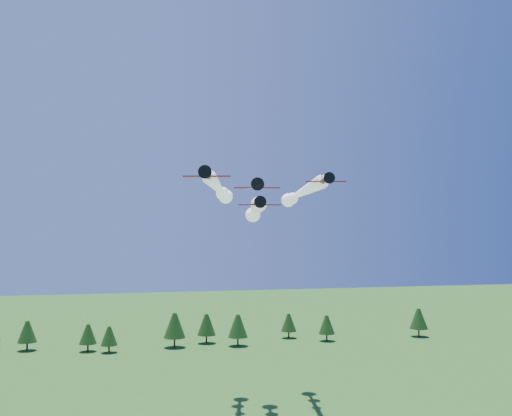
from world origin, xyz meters
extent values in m
cylinder|color=black|center=(-2.43, -7.29, 44.18)|extent=(1.90, 4.98, 0.91)
cone|color=black|center=(-3.02, -10.09, 44.18)|extent=(1.06, 0.99, 0.91)
cone|color=black|center=(-3.13, -10.62, 44.18)|extent=(0.47, 0.48, 0.40)
cylinder|color=black|center=(-3.16, -10.77, 44.18)|extent=(1.87, 0.43, 1.90)
cube|color=#BB0C0B|center=(-2.50, -7.65, 43.89)|extent=(6.82, 2.59, 0.11)
cube|color=#BB0C0B|center=(-1.76, -4.14, 44.23)|extent=(2.73, 1.30, 0.06)
cube|color=#BB0C0B|center=(-1.74, -4.06, 44.95)|extent=(0.26, 0.86, 1.31)
ellipsoid|color=#8DC2DB|center=(-2.60, -8.09, 44.54)|extent=(0.86, 1.20, 0.57)
sphere|color=white|center=(6.22, 33.60, 44.18)|extent=(2.30, 2.30, 2.30)
sphere|color=white|center=(7.34, 38.88, 44.18)|extent=(3.00, 3.00, 3.00)
sphere|color=white|center=(8.45, 44.15, 44.18)|extent=(3.70, 3.70, 3.70)
cylinder|color=black|center=(-9.39, 1.40, 49.40)|extent=(2.41, 5.92, 1.08)
cone|color=black|center=(-10.19, -1.90, 49.40)|extent=(1.28, 1.20, 1.08)
cone|color=black|center=(-10.34, -2.53, 49.40)|extent=(0.58, 0.58, 0.48)
cylinder|color=black|center=(-10.38, -2.71, 49.40)|extent=(2.21, 0.57, 2.27)
cube|color=#BB0C0B|center=(-9.49, 0.98, 49.05)|extent=(8.11, 3.28, 0.13)
cube|color=#BB0C0B|center=(-8.50, 5.13, 49.45)|extent=(3.26, 1.62, 0.08)
cube|color=#BB0C0B|center=(-8.47, 5.24, 50.32)|extent=(0.33, 1.02, 1.57)
ellipsoid|color=#8DC2DB|center=(-9.62, 0.46, 49.83)|extent=(1.06, 1.44, 0.67)
sphere|color=white|center=(0.43, 42.27, 49.40)|extent=(2.30, 2.30, 2.30)
sphere|color=white|center=(1.68, 47.46, 49.40)|extent=(3.00, 3.00, 3.00)
sphere|color=white|center=(2.93, 52.64, 49.40)|extent=(3.70, 3.70, 3.70)
cylinder|color=black|center=(10.79, -1.17, 48.70)|extent=(1.81, 5.16, 0.94)
cone|color=black|center=(10.28, -4.09, 48.70)|extent=(1.07, 1.00, 0.94)
cone|color=black|center=(10.18, -4.64, 48.70)|extent=(0.48, 0.49, 0.41)
cylinder|color=black|center=(10.15, -4.80, 48.70)|extent=(1.95, 0.38, 1.97)
cube|color=#BB0C0B|center=(10.73, -1.54, 48.40)|extent=(7.07, 2.47, 0.11)
cube|color=#BB0C0B|center=(11.38, 2.11, 48.75)|extent=(2.82, 1.26, 0.07)
cube|color=#BB0C0B|center=(11.39, 2.20, 49.50)|extent=(0.24, 0.89, 1.36)
ellipsoid|color=#8DC2DB|center=(10.65, -2.00, 49.08)|extent=(0.86, 1.23, 0.59)
sphere|color=white|center=(18.48, 42.01, 48.70)|extent=(2.30, 2.30, 2.30)
sphere|color=white|center=(19.47, 47.59, 48.70)|extent=(3.00, 3.00, 3.00)
sphere|color=white|center=(20.47, 53.18, 48.70)|extent=(3.70, 3.70, 3.70)
cylinder|color=black|center=(0.69, 7.14, 48.12)|extent=(2.42, 6.18, 1.13)
cone|color=black|center=(-0.08, 3.68, 48.12)|extent=(1.32, 1.24, 1.13)
cone|color=black|center=(-0.23, 3.02, 48.12)|extent=(0.59, 0.60, 0.50)
cylinder|color=black|center=(-0.27, 2.83, 48.12)|extent=(2.32, 0.56, 2.37)
cube|color=#BB0C0B|center=(0.59, 6.70, 47.76)|extent=(8.47, 3.30, 0.14)
cube|color=#BB0C0B|center=(1.56, 11.05, 48.18)|extent=(3.40, 1.65, 0.08)
cube|color=#BB0C0B|center=(1.59, 11.16, 49.08)|extent=(0.33, 1.07, 1.63)
ellipsoid|color=#8DC2DB|center=(0.47, 6.15, 48.57)|extent=(1.09, 1.50, 0.70)
cylinder|color=#382314|center=(39.25, 115.59, 1.28)|extent=(0.60, 0.60, 2.56)
cone|color=black|center=(39.25, 115.59, 5.86)|extent=(5.86, 5.86, 6.59)
cylinder|color=#382314|center=(51.17, 106.52, 1.32)|extent=(0.60, 0.60, 2.64)
cone|color=black|center=(51.17, 106.52, 6.03)|extent=(6.03, 6.03, 6.78)
cylinder|color=#382314|center=(-26.66, 103.83, 1.21)|extent=(0.60, 0.60, 2.43)
cone|color=black|center=(-26.66, 103.83, 5.55)|extent=(5.55, 5.55, 6.24)
cylinder|color=#382314|center=(-33.60, 107.36, 1.28)|extent=(0.60, 0.60, 2.56)
cone|color=black|center=(-33.60, 107.36, 5.84)|extent=(5.84, 5.84, 6.57)
cylinder|color=#382314|center=(-53.70, 113.70, 1.40)|extent=(0.60, 0.60, 2.79)
cone|color=black|center=(-53.70, 113.70, 6.38)|extent=(6.38, 6.38, 7.18)
cylinder|color=#382314|center=(88.87, 106.82, 1.50)|extent=(0.60, 0.60, 3.01)
cone|color=black|center=(88.87, 106.82, 6.87)|extent=(6.87, 6.87, 7.73)
cylinder|color=#382314|center=(17.32, 104.91, 1.54)|extent=(0.60, 0.60, 3.08)
cone|color=black|center=(17.32, 104.91, 7.05)|extent=(7.05, 7.05, 7.93)
cylinder|color=#382314|center=(-4.63, 107.67, 1.66)|extent=(0.60, 0.60, 3.33)
cone|color=black|center=(-4.63, 107.67, 7.60)|extent=(7.60, 7.60, 8.56)
cylinder|color=#382314|center=(7.31, 112.48, 1.47)|extent=(0.60, 0.60, 2.94)
cone|color=black|center=(7.31, 112.48, 6.73)|extent=(6.73, 6.73, 7.57)
camera|label=1|loc=(-23.67, -93.63, 39.29)|focal=40.00mm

